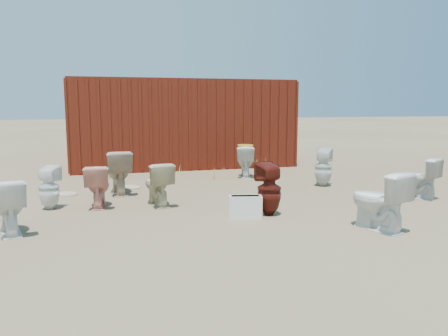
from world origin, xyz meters
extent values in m
plane|color=brown|center=(0.00, 0.00, 0.00)|extent=(100.00, 100.00, 0.00)
cube|color=#4E0F0D|center=(0.00, 5.20, 1.20)|extent=(6.00, 2.40, 2.40)
imported|color=white|center=(-3.39, -0.94, 0.38)|extent=(0.59, 0.82, 0.75)
imported|color=#E79685|center=(-2.27, 0.37, 0.36)|extent=(0.44, 0.73, 0.72)
imported|color=white|center=(1.47, -2.07, 0.42)|extent=(0.70, 0.92, 0.83)
imported|color=#53150E|center=(0.33, -0.90, 0.41)|extent=(0.42, 0.43, 0.83)
imported|color=silver|center=(3.41, -0.45, 0.38)|extent=(0.74, 0.87, 0.77)
imported|color=white|center=(-3.05, 0.41, 0.37)|extent=(0.43, 0.43, 0.73)
imported|color=#C1A98D|center=(-1.90, 1.43, 0.43)|extent=(0.53, 0.86, 0.85)
imported|color=beige|center=(-1.28, 0.22, 0.38)|extent=(0.54, 0.80, 0.75)
imported|color=white|center=(1.11, 2.74, 0.37)|extent=(0.60, 0.82, 0.74)
imported|color=silver|center=(2.33, 1.13, 0.41)|extent=(0.52, 0.52, 0.82)
ellipsoid|color=gold|center=(1.11, 2.74, 0.76)|extent=(0.38, 0.47, 0.02)
cube|color=white|center=(-0.10, -0.99, 0.17)|extent=(0.53, 0.30, 0.35)
ellipsoid|color=#C8B491|center=(-1.64, 1.99, 0.01)|extent=(0.45, 0.55, 0.02)
ellipsoid|color=#C1A88B|center=(-2.87, 1.60, 0.01)|extent=(0.53, 0.58, 0.02)
cone|color=#B5AE48|center=(-1.94, 3.20, 0.17)|extent=(0.36, 0.36, 0.33)
cone|color=#B5AE48|center=(0.38, 2.57, 0.15)|extent=(0.32, 0.32, 0.30)
cone|color=#B5AE48|center=(1.78, 2.40, 0.14)|extent=(0.36, 0.36, 0.28)
cone|color=#B5AE48|center=(-0.41, 3.40, 0.12)|extent=(0.30, 0.30, 0.23)
cone|color=#B5AE48|center=(1.72, 3.50, 0.16)|extent=(0.34, 0.34, 0.32)
cone|color=#B5AE48|center=(3.34, 0.20, 0.12)|extent=(0.28, 0.28, 0.24)
camera|label=1|loc=(-2.11, -7.17, 1.71)|focal=35.00mm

